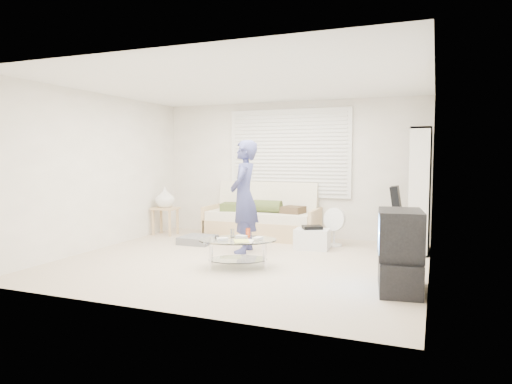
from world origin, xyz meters
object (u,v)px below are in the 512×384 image
at_px(futon_sofa, 262,219).
at_px(tv_unit, 400,252).
at_px(coffee_table, 238,245).
at_px(bookshelf, 420,190).

bearing_deg(futon_sofa, tv_unit, -44.49).
bearing_deg(coffee_table, bookshelf, 41.77).
bearing_deg(futon_sofa, bookshelf, -5.83).
height_order(futon_sofa, bookshelf, bookshelf).
relative_size(bookshelf, coffee_table, 1.59).
distance_m(futon_sofa, tv_unit, 3.64).
distance_m(bookshelf, coffee_table, 3.04).
xyz_separation_m(tv_unit, coffee_table, (-2.09, 0.29, -0.13)).
relative_size(tv_unit, coffee_table, 0.74).
distance_m(bookshelf, tv_unit, 2.34).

